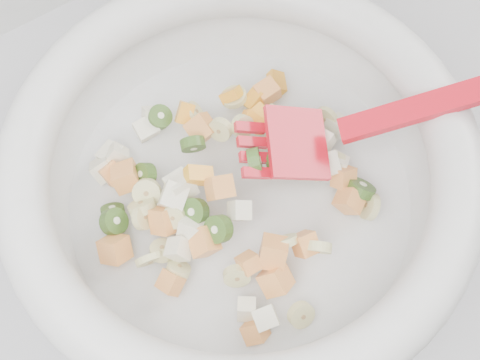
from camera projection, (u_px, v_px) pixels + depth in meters
counter at (199, 300)px, 1.02m from camera, size 2.00×0.60×0.90m
mixing_bowl at (240, 173)px, 0.55m from camera, size 0.51×0.43×0.17m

